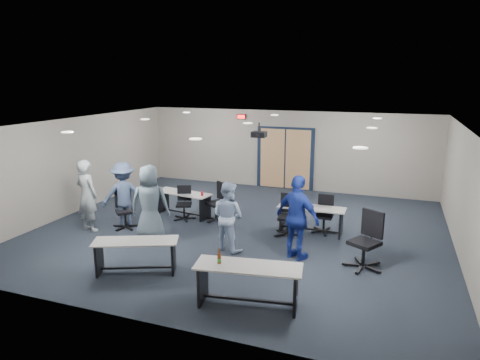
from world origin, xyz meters
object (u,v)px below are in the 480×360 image
(table_back_left, at_px, (183,200))
(chair_loose_left, at_px, (125,210))
(person_gray, at_px, (87,196))
(chair_loose_right, at_px, (364,241))
(person_back, at_px, (124,194))
(table_back_right, at_px, (311,215))
(chair_back_c, at_px, (288,216))
(person_lightblue, at_px, (228,216))
(person_plaid, at_px, (150,203))
(table_front_right, at_px, (248,278))
(chair_back_d, at_px, (324,214))
(person_navy, at_px, (298,218))
(chair_back_b, at_px, (216,202))
(table_front_left, at_px, (136,251))
(chair_back_a, at_px, (184,203))

(table_back_left, bearing_deg, chair_loose_left, -113.76)
(person_gray, bearing_deg, table_back_left, -120.59)
(chair_loose_right, relative_size, person_back, 0.69)
(table_back_left, bearing_deg, table_back_right, 7.41)
(chair_back_c, bearing_deg, person_lightblue, -134.91)
(person_plaid, bearing_deg, table_front_right, 126.41)
(table_front_right, relative_size, table_back_right, 1.13)
(table_front_right, xyz_separation_m, chair_loose_left, (-4.22, 2.55, -0.01))
(table_back_right, height_order, chair_back_c, chair_back_c)
(chair_back_c, relative_size, person_lightblue, 0.65)
(chair_back_d, xyz_separation_m, person_gray, (-5.62, -1.89, 0.44))
(table_back_left, xyz_separation_m, person_navy, (3.63, -1.79, 0.45))
(chair_back_d, bearing_deg, person_lightblue, -135.04)
(table_back_left, relative_size, chair_back_b, 1.68)
(table_back_left, bearing_deg, person_gray, -122.64)
(table_back_right, bearing_deg, person_navy, -89.87)
(table_front_right, height_order, chair_back_b, chair_back_b)
(table_front_left, bearing_deg, chair_loose_left, 106.02)
(table_front_right, bearing_deg, table_front_left, 160.75)
(chair_back_b, height_order, person_gray, person_gray)
(table_front_left, distance_m, person_navy, 3.37)
(person_navy, bearing_deg, person_gray, 26.00)
(person_navy, distance_m, person_back, 4.70)
(table_back_right, distance_m, chair_back_d, 0.32)
(table_front_left, relative_size, chair_back_a, 1.89)
(chair_back_d, distance_m, person_gray, 5.95)
(person_gray, distance_m, person_plaid, 1.84)
(chair_back_c, bearing_deg, chair_loose_left, -173.42)
(chair_back_b, distance_m, chair_loose_right, 4.37)
(table_back_right, bearing_deg, person_lightblue, -132.70)
(person_gray, xyz_separation_m, person_back, (0.66, 0.60, -0.06))
(person_navy, bearing_deg, table_front_right, 105.94)
(person_navy, bearing_deg, chair_back_c, -42.94)
(person_navy, bearing_deg, chair_loose_right, -154.96)
(table_back_left, distance_m, person_gray, 2.58)
(chair_back_c, bearing_deg, person_gray, -170.25)
(table_back_right, bearing_deg, chair_loose_left, -164.28)
(chair_loose_left, distance_m, person_back, 0.40)
(chair_back_d, bearing_deg, chair_loose_left, -163.27)
(person_gray, bearing_deg, table_front_right, 168.71)
(table_back_right, relative_size, chair_back_c, 1.61)
(table_front_left, relative_size, person_gray, 0.95)
(person_lightblue, distance_m, person_navy, 1.57)
(chair_back_a, bearing_deg, table_front_right, -71.54)
(table_front_left, distance_m, chair_back_c, 3.81)
(chair_back_a, distance_m, person_gray, 2.50)
(table_front_left, relative_size, chair_loose_right, 1.46)
(chair_loose_left, xyz_separation_m, person_gray, (-0.77, -0.45, 0.42))
(person_back, bearing_deg, table_back_left, -165.40)
(person_gray, bearing_deg, table_front_left, 158.00)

